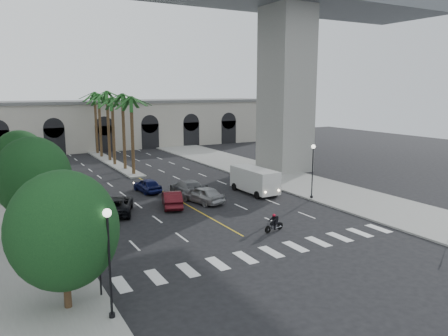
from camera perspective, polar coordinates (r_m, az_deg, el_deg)
ground at (r=30.48m, az=4.54°, el=-9.97°), size 140.00×140.00×0.00m
sidewalk_left at (r=40.18m, az=-26.78°, el=-5.94°), size 8.00×100.00×0.15m
sidewalk_right at (r=50.67m, az=9.36°, el=-1.75°), size 8.00×100.00×0.15m
median at (r=64.64m, az=-14.35°, el=0.69°), size 2.00×24.00×0.20m
pier_building at (r=80.61m, az=-17.59°, el=5.37°), size 71.00×10.50×8.50m
bridge at (r=50.31m, az=-6.39°, el=19.36°), size 75.00×13.00×26.00m
palm_a at (r=54.18m, az=-12.05°, el=8.56°), size 3.20×3.20×10.30m
palm_b at (r=58.03m, az=-13.14°, el=8.89°), size 3.20×3.20×10.60m
palm_c at (r=61.82m, az=-14.42°, el=8.48°), size 3.20×3.20×10.10m
palm_d at (r=65.77m, az=-15.05°, el=9.18°), size 3.20×3.20×10.90m
palm_e at (r=69.60m, az=-16.05°, el=8.80°), size 3.20×3.20×10.40m
palm_f at (r=73.56m, az=-16.55°, el=9.05°), size 3.20×3.20×10.70m
street_tree_near at (r=21.97m, az=-20.27°, el=-7.64°), size 5.20×5.20×6.89m
street_tree_mid at (r=34.49m, az=-23.66°, el=-1.16°), size 5.44×5.44×7.21m
street_tree_far at (r=46.35m, az=-25.09°, el=1.09°), size 5.04×5.04×6.68m
lamp_post_left_near at (r=20.65m, az=-14.78°, el=-10.84°), size 0.40×0.40×5.35m
lamp_post_left_far at (r=40.70m, az=-22.15°, el=-0.83°), size 0.40×0.40×5.35m
lamp_post_right at (r=42.52m, az=11.50°, el=0.18°), size 0.40×0.40×5.35m
traffic_signal_near at (r=23.21m, az=-16.02°, el=-10.38°), size 0.25×0.18×3.65m
traffic_signal_far at (r=26.92m, az=-17.97°, el=-7.59°), size 0.25×0.18×3.65m
motorcycle_rider at (r=33.20m, az=6.62°, el=-7.17°), size 1.87×0.60×1.36m
car_a at (r=40.95m, az=-2.82°, el=-3.46°), size 3.09×5.08×1.62m
car_b at (r=39.72m, az=-6.83°, el=-4.04°), size 2.87×4.86×1.51m
car_c at (r=38.53m, az=-13.78°, el=-4.74°), size 4.15×5.85×1.48m
car_d at (r=43.65m, az=-4.74°, el=-2.59°), size 2.65×5.82×1.65m
car_e at (r=45.79m, az=-9.97°, el=-2.24°), size 2.06×4.38×1.45m
cargo_van at (r=44.53m, az=4.04°, el=-1.53°), size 2.52×6.06×2.56m
pedestrian_a at (r=26.24m, az=-17.70°, el=-11.48°), size 0.71×0.54×1.76m
pedestrian_b at (r=33.73m, az=-20.45°, el=-6.57°), size 1.20×1.20×1.96m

